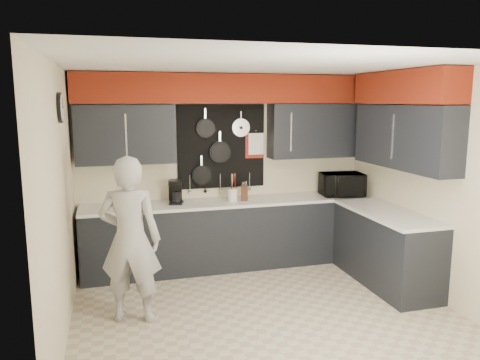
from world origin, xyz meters
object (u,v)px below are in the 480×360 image
object	(u,v)px
microwave	(342,184)
utensil_crock	(233,195)
knife_block	(244,193)
coffee_maker	(176,191)
person	(130,240)

from	to	relation	value
microwave	utensil_crock	size ratio (longest dim) A/B	3.44
microwave	knife_block	size ratio (longest dim) A/B	2.83
microwave	knife_block	xyz separation A→B (m)	(-1.42, 0.05, -0.06)
knife_block	coffee_maker	bearing A→B (deg)	-170.77
utensil_crock	coffee_maker	size ratio (longest dim) A/B	0.54
microwave	coffee_maker	distance (m)	2.33
microwave	coffee_maker	world-z (taller)	microwave
utensil_crock	person	bearing A→B (deg)	-138.35
coffee_maker	person	world-z (taller)	person
knife_block	coffee_maker	xyz separation A→B (m)	(-0.90, 0.08, 0.06)
microwave	knife_block	distance (m)	1.42
knife_block	coffee_maker	distance (m)	0.91
knife_block	person	world-z (taller)	person
coffee_maker	person	bearing A→B (deg)	-101.42
microwave	coffee_maker	bearing A→B (deg)	-175.97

